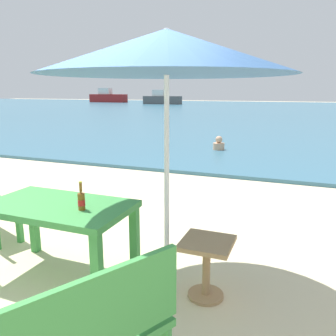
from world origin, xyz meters
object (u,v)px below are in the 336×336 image
at_px(patio_umbrella, 167,52).
at_px(swimmer_person, 219,144).
at_px(beer_bottle_amber, 82,200).
at_px(boat_tanker, 108,97).
at_px(boat_sailboat, 162,99).
at_px(side_table_wood, 207,261).
at_px(picnic_table_green, 58,215).

height_order(patio_umbrella, swimmer_person, patio_umbrella).
bearing_deg(beer_bottle_amber, patio_umbrella, 19.60).
bearing_deg(swimmer_person, boat_tanker, 125.40).
bearing_deg(beer_bottle_amber, boat_sailboat, 111.46).
height_order(patio_umbrella, side_table_wood, patio_umbrella).
height_order(picnic_table_green, swimmer_person, picnic_table_green).
relative_size(patio_umbrella, swimmer_person, 5.61).
relative_size(patio_umbrella, boat_tanker, 0.40).
relative_size(picnic_table_green, boat_tanker, 0.25).
bearing_deg(swimmer_person, side_table_wood, -77.64).
distance_m(beer_bottle_amber, side_table_wood, 1.24).
relative_size(beer_bottle_amber, swimmer_person, 0.65).
bearing_deg(patio_umbrella, boat_tanker, 121.73).
xyz_separation_m(patio_umbrella, swimmer_person, (-1.22, 7.31, -1.88)).
xyz_separation_m(beer_bottle_amber, patio_umbrella, (0.72, 0.26, 1.26)).
relative_size(swimmer_person, boat_tanker, 0.07).
xyz_separation_m(picnic_table_green, patio_umbrella, (1.04, 0.20, 1.47)).
relative_size(beer_bottle_amber, patio_umbrella, 0.12).
xyz_separation_m(picnic_table_green, boat_tanker, (-25.55, 43.21, 0.18)).
distance_m(beer_bottle_amber, patio_umbrella, 1.48).
relative_size(picnic_table_green, side_table_wood, 2.59).
height_order(beer_bottle_amber, swimmer_person, beer_bottle_amber).
xyz_separation_m(beer_bottle_amber, boat_sailboat, (-15.51, 39.44, -0.12)).
xyz_separation_m(side_table_wood, boat_sailboat, (-16.61, 39.20, 0.38)).
bearing_deg(beer_bottle_amber, side_table_wood, 12.33).
distance_m(picnic_table_green, beer_bottle_amber, 0.38).
bearing_deg(patio_umbrella, swimmer_person, 99.50).
bearing_deg(side_table_wood, boat_tanker, 122.09).
distance_m(side_table_wood, boat_tanker, 50.78).
bearing_deg(boat_tanker, boat_sailboat, -20.22).
distance_m(patio_umbrella, swimmer_person, 7.65).
relative_size(picnic_table_green, boat_sailboat, 0.28).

